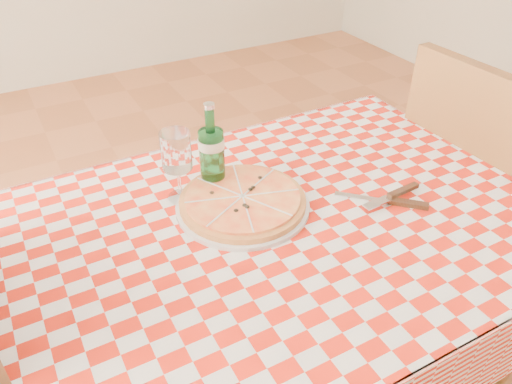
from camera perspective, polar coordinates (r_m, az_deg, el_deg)
dining_table at (r=1.22m, az=2.20°, el=-7.28°), size 1.20×0.80×0.75m
tablecloth at (r=1.15m, az=2.30°, el=-3.83°), size 1.30×0.90×0.01m
chair_near at (r=1.74m, az=23.77°, el=0.33°), size 0.46×0.46×0.99m
pizza_plate at (r=1.19m, az=-1.54°, el=-0.95°), size 0.40×0.40×0.04m
water_bottle at (r=1.21m, az=-5.12°, el=5.10°), size 0.08×0.08×0.23m
wine_glass at (r=1.20m, az=-8.94°, el=2.89°), size 0.08×0.08×0.18m
cutlery at (r=1.25m, az=14.92°, el=-0.70°), size 0.29×0.26×0.03m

